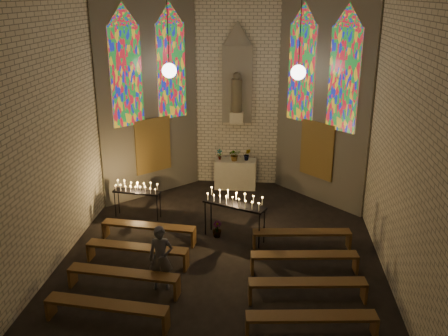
{
  "coord_description": "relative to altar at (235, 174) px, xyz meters",
  "views": [
    {
      "loc": [
        1.12,
        -10.58,
        6.42
      ],
      "look_at": [
        -0.04,
        1.69,
        2.04
      ],
      "focal_mm": 40.0,
      "sensor_mm": 36.0,
      "label": 1
    }
  ],
  "objects": [
    {
      "name": "flower_vase_center",
      "position": [
        -0.03,
        -0.06,
        0.71
      ],
      "size": [
        0.48,
        0.45,
        0.42
      ],
      "primitive_type": "imported",
      "rotation": [
        0.0,
        0.0,
        0.38
      ],
      "color": "#4C723F",
      "rests_on": "altar"
    },
    {
      "name": "pew_left_3",
      "position": [
        -2.05,
        -7.75,
        -0.1
      ],
      "size": [
        2.59,
        0.63,
        0.49
      ],
      "rotation": [
        0.0,
        0.0,
        -0.11
      ],
      "color": "#573918",
      "rests_on": "ground"
    },
    {
      "name": "pew_right_2",
      "position": [
        2.05,
        -6.55,
        -0.1
      ],
      "size": [
        2.59,
        0.63,
        0.49
      ],
      "rotation": [
        0.0,
        0.0,
        0.11
      ],
      "color": "#573918",
      "rests_on": "ground"
    },
    {
      "name": "votive_stand_right",
      "position": [
        0.24,
        -3.78,
        0.6
      ],
      "size": [
        1.77,
        1.05,
        1.28
      ],
      "rotation": [
        0.0,
        0.0,
        -0.4
      ],
      "color": "black",
      "rests_on": "ground"
    },
    {
      "name": "flower_vase_right",
      "position": [
        0.39,
        0.02,
        0.71
      ],
      "size": [
        0.24,
        0.19,
        0.41
      ],
      "primitive_type": "imported",
      "rotation": [
        0.0,
        0.0,
        0.05
      ],
      "color": "#4C723F",
      "rests_on": "altar"
    },
    {
      "name": "flower_vase_left",
      "position": [
        -0.55,
        0.01,
        0.68
      ],
      "size": [
        0.2,
        0.14,
        0.37
      ],
      "primitive_type": "imported",
      "rotation": [
        0.0,
        0.0,
        -0.06
      ],
      "color": "#4C723F",
      "rests_on": "altar"
    },
    {
      "name": "pew_right_0",
      "position": [
        2.05,
        -4.15,
        -0.1
      ],
      "size": [
        2.59,
        0.63,
        0.49
      ],
      "rotation": [
        0.0,
        0.0,
        0.11
      ],
      "color": "#573918",
      "rests_on": "ground"
    },
    {
      "name": "pew_right_1",
      "position": [
        2.05,
        -5.35,
        -0.1
      ],
      "size": [
        2.59,
        0.63,
        0.49
      ],
      "rotation": [
        0.0,
        0.0,
        0.11
      ],
      "color": "#573918",
      "rests_on": "ground"
    },
    {
      "name": "visitor",
      "position": [
        -1.22,
        -6.33,
        0.26
      ],
      "size": [
        0.59,
        0.41,
        1.52
      ],
      "primitive_type": "imported",
      "rotation": [
        0.0,
        0.0,
        0.09
      ],
      "color": "#4F4F59",
      "rests_on": "ground"
    },
    {
      "name": "pew_left_1",
      "position": [
        -2.05,
        -5.35,
        -0.1
      ],
      "size": [
        2.59,
        0.63,
        0.49
      ],
      "rotation": [
        0.0,
        0.0,
        -0.11
      ],
      "color": "#573918",
      "rests_on": "ground"
    },
    {
      "name": "aisle_flower_pot",
      "position": [
        -0.24,
        -3.72,
        -0.27
      ],
      "size": [
        0.32,
        0.32,
        0.46
      ],
      "primitive_type": "imported",
      "rotation": [
        0.0,
        0.0,
        -0.29
      ],
      "color": "#4C723F",
      "rests_on": "ground"
    },
    {
      "name": "votive_stand_left",
      "position": [
        -2.74,
        -2.67,
        0.39
      ],
      "size": [
        1.45,
        0.51,
        1.04
      ],
      "rotation": [
        0.0,
        0.0,
        -0.13
      ],
      "color": "black",
      "rests_on": "ground"
    },
    {
      "name": "pew_left_0",
      "position": [
        -2.05,
        -4.15,
        -0.1
      ],
      "size": [
        2.59,
        0.63,
        0.49
      ],
      "rotation": [
        0.0,
        0.0,
        -0.11
      ],
      "color": "#573918",
      "rests_on": "ground"
    },
    {
      "name": "pew_left_2",
      "position": [
        -2.05,
        -6.55,
        -0.1
      ],
      "size": [
        2.59,
        0.63,
        0.49
      ],
      "rotation": [
        0.0,
        0.0,
        -0.11
      ],
      "color": "#573918",
      "rests_on": "ground"
    },
    {
      "name": "altar",
      "position": [
        0.0,
        0.0,
        0.0
      ],
      "size": [
        1.4,
        0.6,
        1.0
      ],
      "primitive_type": "cube",
      "color": "beige",
      "rests_on": "ground"
    },
    {
      "name": "pew_right_3",
      "position": [
        2.05,
        -7.75,
        -0.1
      ],
      "size": [
        2.59,
        0.63,
        0.49
      ],
      "rotation": [
        0.0,
        0.0,
        0.11
      ],
      "color": "#573918",
      "rests_on": "ground"
    },
    {
      "name": "room",
      "position": [
        -0.0,
        -2.08,
        3.22
      ],
      "size": [
        8.22,
        12.43,
        7.0
      ],
      "color": "beige",
      "rests_on": "ground"
    },
    {
      "name": "floor",
      "position": [
        0.0,
        -5.45,
        -0.5
      ],
      "size": [
        12.0,
        12.0,
        0.0
      ],
      "primitive_type": "plane",
      "color": "black",
      "rests_on": "ground"
    }
  ]
}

